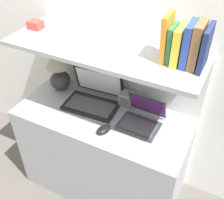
{
  "coord_description": "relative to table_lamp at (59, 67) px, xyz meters",
  "views": [
    {
      "loc": [
        0.72,
        -0.99,
        2.05
      ],
      "look_at": [
        0.07,
        0.27,
        0.94
      ],
      "focal_mm": 45.0,
      "sensor_mm": 36.0,
      "label": 1
    }
  ],
  "objects": [
    {
      "name": "computer_mouse",
      "position": [
        0.52,
        -0.27,
        -0.17
      ],
      "size": [
        0.1,
        0.12,
        0.04
      ],
      "color": "black",
      "rests_on": "desk"
    },
    {
      "name": "router_box",
      "position": [
        0.54,
        0.03,
        -0.13
      ],
      "size": [
        0.09,
        0.08,
        0.11
      ],
      "color": "gray",
      "rests_on": "desk"
    },
    {
      "name": "book_brown",
      "position": [
        0.96,
        -0.07,
        0.44
      ],
      "size": [
        0.04,
        0.15,
        0.24
      ],
      "color": "brown",
      "rests_on": "shelf"
    },
    {
      "name": "shelf",
      "position": [
        0.44,
        -0.07,
        0.3
      ],
      "size": [
        1.21,
        0.49,
        0.03
      ],
      "color": "#999EA3",
      "rests_on": "back_riser"
    },
    {
      "name": "book_blue",
      "position": [
        0.92,
        -0.07,
        0.43
      ],
      "size": [
        0.04,
        0.16,
        0.23
      ],
      "color": "#284293",
      "rests_on": "shelf"
    },
    {
      "name": "desk",
      "position": [
        0.44,
        -0.14,
        -0.58
      ],
      "size": [
        1.21,
        0.54,
        0.77
      ],
      "color": "#999EA3",
      "rests_on": "ground_plane"
    },
    {
      "name": "back_riser",
      "position": [
        0.44,
        0.15,
        -0.34
      ],
      "size": [
        1.21,
        0.04,
        1.25
      ],
      "color": "white",
      "rests_on": "ground_plane"
    },
    {
      "name": "table_lamp",
      "position": [
        0.0,
        0.0,
        0.0
      ],
      "size": [
        0.19,
        0.19,
        0.34
      ],
      "color": "#2D2D33",
      "rests_on": "desk"
    },
    {
      "name": "laptop_large",
      "position": [
        0.32,
        -0.05,
        -0.14
      ],
      "size": [
        0.4,
        0.31,
        0.24
      ],
      "color": "black",
      "rests_on": "desk"
    },
    {
      "name": "book_orange",
      "position": [
        0.8,
        -0.07,
        0.44
      ],
      "size": [
        0.04,
        0.15,
        0.25
      ],
      "color": "orange",
      "rests_on": "shelf"
    },
    {
      "name": "book_navy",
      "position": [
        1.0,
        -0.07,
        0.43
      ],
      "size": [
        0.03,
        0.18,
        0.23
      ],
      "color": "navy",
      "rests_on": "shelf"
    },
    {
      "name": "book_yellow",
      "position": [
        0.87,
        -0.07,
        0.42
      ],
      "size": [
        0.04,
        0.17,
        0.2
      ],
      "color": "gold",
      "rests_on": "shelf"
    },
    {
      "name": "shelf_gadget",
      "position": [
        -0.08,
        -0.07,
        0.34
      ],
      "size": [
        0.09,
        0.07,
        0.05
      ],
      "color": "#CC3D33",
      "rests_on": "shelf"
    },
    {
      "name": "wall_back",
      "position": [
        0.44,
        0.2,
        0.24
      ],
      "size": [
        6.0,
        0.05,
        2.4
      ],
      "color": "white",
      "rests_on": "ground_plane"
    },
    {
      "name": "laptop_small",
      "position": [
        0.71,
        -0.1,
        -0.15
      ],
      "size": [
        0.27,
        0.26,
        0.18
      ],
      "color": "#333338",
      "rests_on": "desk"
    },
    {
      "name": "book_green",
      "position": [
        0.83,
        -0.07,
        0.42
      ],
      "size": [
        0.02,
        0.13,
        0.2
      ],
      "color": "#2D7042",
      "rests_on": "shelf"
    }
  ]
}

